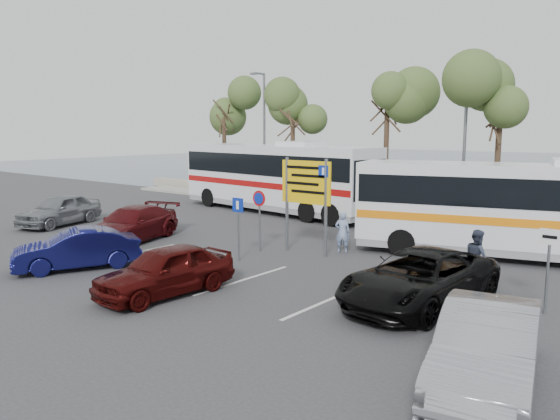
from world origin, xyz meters
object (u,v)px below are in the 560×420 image
Objects in this scene: street_lamp_right at (465,130)px; coach_bus_right at (525,213)px; suv_black at (420,278)px; pedestrian_near at (342,232)px; car_silver_b at (488,348)px; car_blue at (76,249)px; pedestrian_far at (477,257)px; car_red at (165,270)px; car_maroon at (132,224)px; car_silver_a at (59,210)px; coach_bus_left at (276,179)px; street_lamp_left at (263,130)px; direction_sign at (306,190)px.

coach_bus_right is at bearing -53.13° from street_lamp_right.
pedestrian_near is at bearing 146.50° from suv_black.
car_blue is at bearing 167.62° from car_silver_b.
coach_bus_right is 7.10× the size of pedestrian_far.
car_red is at bearing -96.62° from street_lamp_right.
car_blue is 0.82× the size of car_maroon.
car_red is at bearing -33.75° from car_silver_a.
pedestrian_near is at bearing -151.02° from coach_bus_right.
coach_bus_left is (-9.50, -3.02, -2.73)m from street_lamp_right.
car_blue is 13.60m from car_silver_b.
coach_bus_left is 8.35× the size of pedestrian_near.
street_lamp_right is 0.67× the size of coach_bus_right.
car_silver_b is (13.60, 0.00, 0.09)m from car_blue.
coach_bus_right is at bearing 90.23° from suv_black.
street_lamp_left is 1.97× the size of car_blue.
coach_bus_left is 3.23× the size of car_blue.
coach_bus_left is (-7.50, 7.30, -0.56)m from direction_sign.
car_maroon is at bearing -124.53° from street_lamp_right.
coach_bus_right reaches higher than car_red.
car_blue is (-6.60, -17.02, -3.93)m from street_lamp_right.
street_lamp_right is 16.35m from car_maroon.
pedestrian_far reaches higher than car_silver_a.
coach_bus_left is 17.04m from suv_black.
car_blue is 2.59× the size of pedestrian_near.
car_silver_a is 0.96× the size of car_silver_b.
street_lamp_left is 14.22m from car_maroon.
coach_bus_right is (17.65, -6.20, -2.90)m from street_lamp_left.
car_red is at bearing 167.62° from car_silver_b.
car_silver_b is at bearing -40.31° from coach_bus_left.
direction_sign is 7.85m from coach_bus_right.
pedestrian_far is (5.49, -1.12, 0.06)m from pedestrian_near.
suv_black is 4.73m from car_silver_b.
pedestrian_near is (8.00, 3.75, 0.07)m from car_maroon.
direction_sign reaches higher than car_red.
pedestrian_near is (-8.00, 7.69, 0.03)m from car_silver_b.
car_silver_a is (-13.00, -2.63, -1.67)m from direction_sign.
street_lamp_left reaches higher than direction_sign.
suv_black is (10.60, 3.66, 0.06)m from car_blue.
street_lamp_left is 13.66m from car_silver_a.
suv_black is at bearing -73.33° from street_lamp_right.
car_blue is 4.63m from car_red.
street_lamp_right reaches higher than coach_bus_left.
suv_black is at bearing -18.87° from car_maroon.
street_lamp_right is at bearing 17.63° from coach_bus_left.
coach_bus_left is at bearing -40.78° from street_lamp_left.
car_silver_b is at bearing -40.40° from street_lamp_left.
street_lamp_left is at bearing 89.37° from car_maroon.
car_silver_b is (9.00, -6.70, -1.67)m from direction_sign.
coach_bus_right reaches higher than pedestrian_near.
pedestrian_near reaches higher than car_red.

